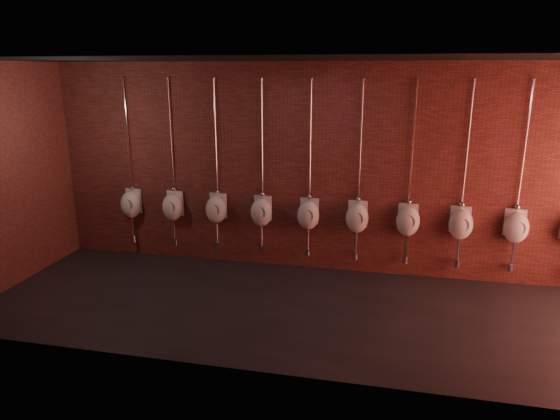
{
  "coord_description": "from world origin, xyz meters",
  "views": [
    {
      "loc": [
        1.03,
        -5.96,
        3.07
      ],
      "look_at": [
        -0.45,
        0.9,
        1.1
      ],
      "focal_mm": 32.0,
      "sensor_mm": 36.0,
      "label": 1
    }
  ],
  "objects_px": {
    "urinal_8": "(516,226)",
    "urinal_3": "(261,211)",
    "urinal_2": "(216,209)",
    "urinal_0": "(131,204)",
    "urinal_1": "(173,206)",
    "urinal_5": "(357,217)",
    "urinal_4": "(308,214)",
    "urinal_7": "(461,223)",
    "urinal_6": "(408,220)"
  },
  "relations": [
    {
      "from": "urinal_2",
      "to": "urinal_3",
      "type": "bearing_deg",
      "value": 0.0
    },
    {
      "from": "urinal_2",
      "to": "urinal_0",
      "type": "bearing_deg",
      "value": 180.0
    },
    {
      "from": "urinal_6",
      "to": "urinal_4",
      "type": "bearing_deg",
      "value": 180.0
    },
    {
      "from": "urinal_4",
      "to": "urinal_7",
      "type": "height_order",
      "value": "same"
    },
    {
      "from": "urinal_2",
      "to": "urinal_8",
      "type": "xyz_separation_m",
      "value": [
        4.5,
        0.0,
        0.0
      ]
    },
    {
      "from": "urinal_0",
      "to": "urinal_1",
      "type": "xyz_separation_m",
      "value": [
        0.75,
        0.0,
        0.0
      ]
    },
    {
      "from": "urinal_1",
      "to": "urinal_4",
      "type": "relative_size",
      "value": 1.0
    },
    {
      "from": "urinal_8",
      "to": "urinal_0",
      "type": "bearing_deg",
      "value": 180.0
    },
    {
      "from": "urinal_1",
      "to": "urinal_7",
      "type": "distance_m",
      "value": 4.5
    },
    {
      "from": "urinal_0",
      "to": "urinal_4",
      "type": "distance_m",
      "value": 3.0
    },
    {
      "from": "urinal_2",
      "to": "urinal_7",
      "type": "distance_m",
      "value": 3.75
    },
    {
      "from": "urinal_1",
      "to": "urinal_6",
      "type": "relative_size",
      "value": 1.0
    },
    {
      "from": "urinal_5",
      "to": "urinal_8",
      "type": "height_order",
      "value": "same"
    },
    {
      "from": "urinal_7",
      "to": "urinal_8",
      "type": "bearing_deg",
      "value": 0.0
    },
    {
      "from": "urinal_1",
      "to": "urinal_8",
      "type": "relative_size",
      "value": 1.0
    },
    {
      "from": "urinal_0",
      "to": "urinal_2",
      "type": "relative_size",
      "value": 1.0
    },
    {
      "from": "urinal_1",
      "to": "urinal_4",
      "type": "distance_m",
      "value": 2.25
    },
    {
      "from": "urinal_1",
      "to": "urinal_3",
      "type": "bearing_deg",
      "value": 0.0
    },
    {
      "from": "urinal_1",
      "to": "urinal_5",
      "type": "distance_m",
      "value": 3.0
    },
    {
      "from": "urinal_0",
      "to": "urinal_5",
      "type": "relative_size",
      "value": 1.0
    },
    {
      "from": "urinal_5",
      "to": "urinal_4",
      "type": "bearing_deg",
      "value": 180.0
    },
    {
      "from": "urinal_0",
      "to": "urinal_8",
      "type": "bearing_deg",
      "value": 0.0
    },
    {
      "from": "urinal_0",
      "to": "urinal_6",
      "type": "distance_m",
      "value": 4.5
    },
    {
      "from": "urinal_4",
      "to": "urinal_6",
      "type": "xyz_separation_m",
      "value": [
        1.5,
        0.0,
        0.0
      ]
    },
    {
      "from": "urinal_1",
      "to": "urinal_4",
      "type": "xyz_separation_m",
      "value": [
        2.25,
        0.0,
        0.0
      ]
    },
    {
      "from": "urinal_3",
      "to": "urinal_7",
      "type": "height_order",
      "value": "same"
    },
    {
      "from": "urinal_3",
      "to": "urinal_6",
      "type": "distance_m",
      "value": 2.25
    },
    {
      "from": "urinal_2",
      "to": "urinal_3",
      "type": "height_order",
      "value": "same"
    },
    {
      "from": "urinal_8",
      "to": "urinal_7",
      "type": "bearing_deg",
      "value": 180.0
    },
    {
      "from": "urinal_1",
      "to": "urinal_0",
      "type": "bearing_deg",
      "value": 180.0
    },
    {
      "from": "urinal_4",
      "to": "urinal_1",
      "type": "bearing_deg",
      "value": 180.0
    },
    {
      "from": "urinal_0",
      "to": "urinal_5",
      "type": "height_order",
      "value": "same"
    },
    {
      "from": "urinal_7",
      "to": "urinal_2",
      "type": "bearing_deg",
      "value": 180.0
    },
    {
      "from": "urinal_8",
      "to": "urinal_6",
      "type": "bearing_deg",
      "value": 180.0
    },
    {
      "from": "urinal_3",
      "to": "urinal_7",
      "type": "relative_size",
      "value": 1.0
    },
    {
      "from": "urinal_1",
      "to": "urinal_3",
      "type": "xyz_separation_m",
      "value": [
        1.5,
        0.0,
        0.0
      ]
    },
    {
      "from": "urinal_3",
      "to": "urinal_2",
      "type": "bearing_deg",
      "value": 180.0
    },
    {
      "from": "urinal_8",
      "to": "urinal_3",
      "type": "bearing_deg",
      "value": 180.0
    },
    {
      "from": "urinal_1",
      "to": "urinal_6",
      "type": "xyz_separation_m",
      "value": [
        3.75,
        0.0,
        0.0
      ]
    },
    {
      "from": "urinal_1",
      "to": "urinal_2",
      "type": "height_order",
      "value": "same"
    },
    {
      "from": "urinal_0",
      "to": "urinal_1",
      "type": "relative_size",
      "value": 1.0
    },
    {
      "from": "urinal_4",
      "to": "urinal_5",
      "type": "relative_size",
      "value": 1.0
    },
    {
      "from": "urinal_4",
      "to": "urinal_6",
      "type": "relative_size",
      "value": 1.0
    },
    {
      "from": "urinal_3",
      "to": "urinal_8",
      "type": "height_order",
      "value": "same"
    },
    {
      "from": "urinal_3",
      "to": "urinal_5",
      "type": "bearing_deg",
      "value": 0.0
    },
    {
      "from": "urinal_1",
      "to": "urinal_5",
      "type": "relative_size",
      "value": 1.0
    },
    {
      "from": "urinal_1",
      "to": "urinal_2",
      "type": "distance_m",
      "value": 0.75
    },
    {
      "from": "urinal_0",
      "to": "urinal_4",
      "type": "bearing_deg",
      "value": 0.0
    },
    {
      "from": "urinal_7",
      "to": "urinal_4",
      "type": "bearing_deg",
      "value": 180.0
    },
    {
      "from": "urinal_5",
      "to": "urinal_6",
      "type": "distance_m",
      "value": 0.75
    }
  ]
}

